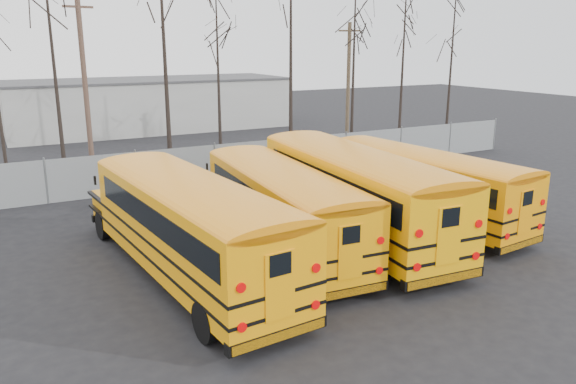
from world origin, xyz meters
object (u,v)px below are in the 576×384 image
bus_c (352,186)px  bus_d (419,179)px  utility_pole_right (348,84)px  bus_b (280,201)px  utility_pole_left (85,81)px  bus_a (187,220)px

bus_c → bus_d: 3.53m
bus_c → utility_pole_right: (10.51, 15.83, 2.28)m
bus_b → utility_pole_right: utility_pole_right is taller
bus_b → bus_d: bus_b is taller
bus_c → utility_pole_left: bearing=113.8°
bus_b → utility_pole_left: bearing=105.6°
bus_d → bus_b: bearing=176.3°
bus_a → bus_c: bus_c is taller
utility_pole_left → bus_c: bearing=-84.2°
bus_b → utility_pole_right: 20.79m
bus_b → utility_pole_right: size_ratio=1.33×
bus_c → bus_d: bearing=10.0°
bus_a → utility_pole_right: (16.96, 16.63, 2.36)m
bus_b → bus_d: bearing=6.9°
bus_a → bus_b: bearing=9.1°
bus_a → bus_c: size_ratio=0.96×
bus_a → bus_b: (3.59, 0.91, -0.12)m
bus_d → utility_pole_right: size_ratio=1.30×
bus_a → bus_c: (6.45, 0.81, 0.08)m
bus_b → utility_pole_left: utility_pole_left is taller
bus_d → bus_c: bearing=179.8°
utility_pole_right → bus_b: bearing=-106.1°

